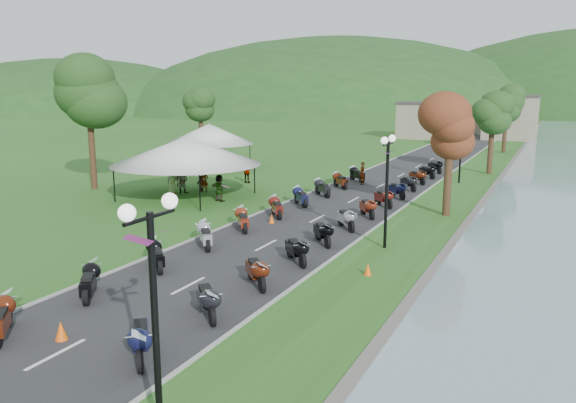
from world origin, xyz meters
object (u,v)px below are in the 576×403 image
at_px(streetlamp_near, 155,328).
at_px(pedestrian_a, 205,192).
at_px(vendor_tent_main, 187,167).
at_px(pedestrian_b, 183,193).
at_px(pedestrian_c, 200,191).

xyz_separation_m(streetlamp_near, pedestrian_a, (-15.40, 24.20, -2.50)).
distance_m(vendor_tent_main, pedestrian_b, 2.68).
height_order(streetlamp_near, vendor_tent_main, streetlamp_near).
bearing_deg(pedestrian_b, pedestrian_c, -128.44).
relative_size(streetlamp_near, pedestrian_a, 3.19).
bearing_deg(pedestrian_a, streetlamp_near, -78.05).
relative_size(pedestrian_b, pedestrian_c, 1.13).
height_order(vendor_tent_main, pedestrian_b, vendor_tent_main).
relative_size(vendor_tent_main, pedestrian_c, 4.11).
height_order(streetlamp_near, pedestrian_c, streetlamp_near).
bearing_deg(pedestrian_a, vendor_tent_main, -106.80).
bearing_deg(vendor_tent_main, pedestrian_a, 93.72).
bearing_deg(pedestrian_c, vendor_tent_main, -1.29).
height_order(pedestrian_a, pedestrian_b, pedestrian_b).
xyz_separation_m(pedestrian_a, pedestrian_c, (-0.47, 0.16, 0.00)).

